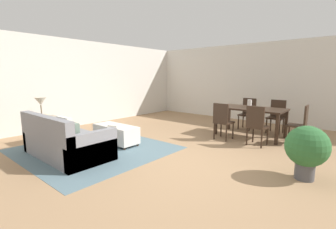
# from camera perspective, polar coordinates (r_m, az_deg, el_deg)

# --- Properties ---
(ground_plane) EXTENTS (10.80, 10.80, 0.00)m
(ground_plane) POSITION_cam_1_polar(r_m,az_deg,el_deg) (4.42, 2.03, -11.52)
(ground_plane) COLOR #9E7A56
(wall_back) EXTENTS (9.00, 0.12, 2.70)m
(wall_back) POSITION_cam_1_polar(r_m,az_deg,el_deg) (8.64, 23.21, 7.08)
(wall_back) COLOR silver
(wall_back) RESTS_ON ground_plane
(wall_left) EXTENTS (0.12, 11.00, 2.70)m
(wall_left) POSITION_cam_1_polar(r_m,az_deg,el_deg) (7.99, -21.92, 7.04)
(wall_left) COLOR silver
(wall_left) RESTS_ON ground_plane
(area_rug) EXTENTS (3.00, 2.80, 0.01)m
(area_rug) POSITION_cam_1_polar(r_m,az_deg,el_deg) (5.42, -17.50, -7.97)
(area_rug) COLOR slate
(area_rug) RESTS_ON ground_plane
(couch) EXTENTS (1.91, 0.98, 0.86)m
(couch) POSITION_cam_1_polar(r_m,az_deg,el_deg) (5.08, -23.80, -6.10)
(couch) COLOR gray
(couch) RESTS_ON ground_plane
(ottoman_table) EXTENTS (1.17, 0.48, 0.44)m
(ottoman_table) POSITION_cam_1_polar(r_m,az_deg,el_deg) (5.64, -12.59, -4.49)
(ottoman_table) COLOR silver
(ottoman_table) RESTS_ON ground_plane
(side_table) EXTENTS (0.40, 0.40, 0.57)m
(side_table) POSITION_cam_1_polar(r_m,az_deg,el_deg) (6.20, -28.26, -2.23)
(side_table) COLOR olive
(side_table) RESTS_ON ground_plane
(table_lamp) EXTENTS (0.26, 0.26, 0.53)m
(table_lamp) POSITION_cam_1_polar(r_m,az_deg,el_deg) (6.13, -28.64, 2.65)
(table_lamp) COLOR brown
(table_lamp) RESTS_ON side_table
(dining_table) EXTENTS (1.70, 0.92, 0.76)m
(dining_table) POSITION_cam_1_polar(r_m,az_deg,el_deg) (6.50, 19.46, 0.79)
(dining_table) COLOR #332319
(dining_table) RESTS_ON ground_plane
(dining_chair_near_left) EXTENTS (0.41, 0.41, 0.92)m
(dining_chair_near_left) POSITION_cam_1_polar(r_m,az_deg,el_deg) (5.95, 13.10, -1.13)
(dining_chair_near_left) COLOR #332319
(dining_chair_near_left) RESTS_ON ground_plane
(dining_chair_near_right) EXTENTS (0.42, 0.42, 0.92)m
(dining_chair_near_right) POSITION_cam_1_polar(r_m,az_deg,el_deg) (5.63, 20.76, -2.09)
(dining_chair_near_right) COLOR #332319
(dining_chair_near_right) RESTS_ON ground_plane
(dining_chair_far_left) EXTENTS (0.40, 0.40, 0.92)m
(dining_chair_far_left) POSITION_cam_1_polar(r_m,az_deg,el_deg) (7.44, 18.89, 0.66)
(dining_chair_far_left) COLOR #332319
(dining_chair_far_left) RESTS_ON ground_plane
(dining_chair_far_right) EXTENTS (0.41, 0.41, 0.92)m
(dining_chair_far_right) POSITION_cam_1_polar(r_m,az_deg,el_deg) (7.20, 24.96, 0.01)
(dining_chair_far_right) COLOR #332319
(dining_chair_far_right) RESTS_ON ground_plane
(dining_chair_head_east) EXTENTS (0.42, 0.42, 0.92)m
(dining_chair_head_east) POSITION_cam_1_polar(r_m,az_deg,el_deg) (6.24, 29.63, -1.64)
(dining_chair_head_east) COLOR #332319
(dining_chair_head_east) RESTS_ON ground_plane
(vase_centerpiece) EXTENTS (0.11, 0.11, 0.21)m
(vase_centerpiece) POSITION_cam_1_polar(r_m,az_deg,el_deg) (6.49, 19.26, 2.52)
(vase_centerpiece) COLOR silver
(vase_centerpiece) RESTS_ON dining_table
(book_on_ottoman) EXTENTS (0.30, 0.26, 0.03)m
(book_on_ottoman) POSITION_cam_1_polar(r_m,az_deg,el_deg) (5.51, -12.82, -2.63)
(book_on_ottoman) COLOR silver
(book_on_ottoman) RESTS_ON ottoman_table
(potted_plant) EXTENTS (0.63, 0.63, 0.84)m
(potted_plant) POSITION_cam_1_polar(r_m,az_deg,el_deg) (4.15, 30.74, -7.06)
(potted_plant) COLOR #4C4C51
(potted_plant) RESTS_ON ground_plane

